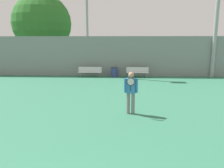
# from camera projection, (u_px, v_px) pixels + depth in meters

# --- Properties ---
(tennis_player) EXTENTS (0.56, 0.42, 1.71)m
(tennis_player) POSITION_uv_depth(u_px,v_px,m) (131.00, 90.00, 8.74)
(tennis_player) COLOR slate
(tennis_player) RESTS_ON ground_plane
(bench_courtside_near) EXTENTS (1.92, 0.40, 0.83)m
(bench_courtside_near) POSITION_uv_depth(u_px,v_px,m) (90.00, 71.00, 17.99)
(bench_courtside_near) COLOR silver
(bench_courtside_near) RESTS_ON ground_plane
(bench_courtside_far) EXTENTS (1.81, 0.40, 0.83)m
(bench_courtside_far) POSITION_uv_depth(u_px,v_px,m) (137.00, 71.00, 17.80)
(bench_courtside_far) COLOR silver
(bench_courtside_far) RESTS_ON ground_plane
(light_pole_near_left) EXTENTS (0.90, 0.60, 9.32)m
(light_pole_near_left) POSITION_uv_depth(u_px,v_px,m) (87.00, 5.00, 17.81)
(light_pole_near_left) COLOR #939399
(light_pole_near_left) RESTS_ON ground_plane
(trash_bin) EXTENTS (0.57, 0.57, 0.81)m
(trash_bin) POSITION_uv_depth(u_px,v_px,m) (114.00, 72.00, 18.00)
(trash_bin) COLOR navy
(trash_bin) RESTS_ON ground_plane
(back_fence) EXTENTS (30.87, 0.06, 3.33)m
(back_fence) POSITION_uv_depth(u_px,v_px,m) (107.00, 56.00, 18.39)
(back_fence) COLOR gray
(back_fence) RESTS_ON ground_plane
(tree_green_broad) EXTENTS (6.34, 6.34, 8.00)m
(tree_green_broad) POSITION_uv_depth(u_px,v_px,m) (42.00, 23.00, 23.92)
(tree_green_broad) COLOR brown
(tree_green_broad) RESTS_ON ground_plane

